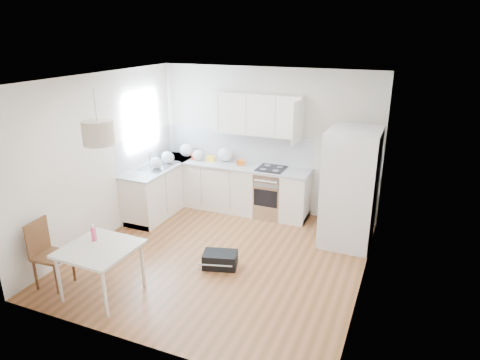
% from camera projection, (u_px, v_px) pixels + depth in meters
% --- Properties ---
extents(floor, '(4.20, 4.20, 0.00)m').
position_uv_depth(floor, '(221.00, 257.00, 6.60)').
color(floor, brown).
rests_on(floor, ground).
extents(ceiling, '(4.20, 4.20, 0.00)m').
position_uv_depth(ceiling, '(217.00, 79.00, 5.70)').
color(ceiling, white).
rests_on(ceiling, wall_back).
extents(wall_back, '(4.20, 0.00, 4.20)m').
position_uv_depth(wall_back, '(267.00, 141.00, 7.98)').
color(wall_back, silver).
rests_on(wall_back, floor).
extents(wall_left, '(0.00, 4.20, 4.20)m').
position_uv_depth(wall_left, '(102.00, 158.00, 6.91)').
color(wall_left, silver).
rests_on(wall_left, floor).
extents(wall_right, '(0.00, 4.20, 4.20)m').
position_uv_depth(wall_right, '(370.00, 195.00, 5.39)').
color(wall_right, silver).
rests_on(wall_right, floor).
extents(window_glassblock, '(0.02, 1.00, 1.00)m').
position_uv_depth(window_glassblock, '(142.00, 121.00, 7.78)').
color(window_glassblock, '#BFE0F9').
rests_on(window_glassblock, wall_left).
extents(cabinets_back, '(3.00, 0.60, 0.88)m').
position_uv_depth(cabinets_back, '(231.00, 187.00, 8.24)').
color(cabinets_back, white).
rests_on(cabinets_back, floor).
extents(cabinets_left, '(0.60, 1.80, 0.88)m').
position_uv_depth(cabinets_left, '(161.00, 189.00, 8.15)').
color(cabinets_left, white).
rests_on(cabinets_left, floor).
extents(counter_back, '(3.02, 0.64, 0.04)m').
position_uv_depth(counter_back, '(231.00, 165.00, 8.09)').
color(counter_back, '#A5A7AA').
rests_on(counter_back, cabinets_back).
extents(counter_left, '(0.64, 1.82, 0.04)m').
position_uv_depth(counter_left, '(160.00, 166.00, 8.00)').
color(counter_left, '#A5A7AA').
rests_on(counter_left, cabinets_left).
extents(backsplash_back, '(3.00, 0.01, 0.58)m').
position_uv_depth(backsplash_back, '(237.00, 145.00, 8.24)').
color(backsplash_back, white).
rests_on(backsplash_back, wall_back).
extents(backsplash_left, '(0.01, 1.80, 0.58)m').
position_uv_depth(backsplash_left, '(145.00, 149.00, 8.00)').
color(backsplash_left, white).
rests_on(backsplash_left, wall_left).
extents(upper_cabinets, '(1.70, 0.32, 0.75)m').
position_uv_depth(upper_cabinets, '(257.00, 114.00, 7.72)').
color(upper_cabinets, white).
rests_on(upper_cabinets, wall_back).
extents(range_oven, '(0.50, 0.61, 0.88)m').
position_uv_depth(range_oven, '(271.00, 193.00, 7.95)').
color(range_oven, '#B1B3B5').
rests_on(range_oven, floor).
extents(sink, '(0.50, 0.80, 0.16)m').
position_uv_depth(sink, '(158.00, 166.00, 7.95)').
color(sink, '#B1B3B5').
rests_on(sink, counter_left).
extents(refrigerator, '(0.90, 0.95, 1.89)m').
position_uv_depth(refrigerator, '(352.00, 188.00, 6.80)').
color(refrigerator, silver).
rests_on(refrigerator, floor).
extents(dining_table, '(0.91, 0.91, 0.69)m').
position_uv_depth(dining_table, '(100.00, 252.00, 5.49)').
color(dining_table, beige).
rests_on(dining_table, floor).
extents(dining_chair, '(0.43, 0.43, 0.94)m').
position_uv_depth(dining_chair, '(52.00, 255.00, 5.73)').
color(dining_chair, '#472C15').
rests_on(dining_chair, floor).
extents(drink_bottle, '(0.07, 0.07, 0.23)m').
position_uv_depth(drink_bottle, '(93.00, 233.00, 5.60)').
color(drink_bottle, '#EA4167').
rests_on(drink_bottle, dining_table).
extents(gym_bag, '(0.56, 0.45, 0.23)m').
position_uv_depth(gym_bag, '(220.00, 260.00, 6.30)').
color(gym_bag, black).
rests_on(gym_bag, floor).
extents(pendant_lamp, '(0.46, 0.46, 0.28)m').
position_uv_depth(pendant_lamp, '(98.00, 133.00, 5.00)').
color(pendant_lamp, '#BBAA90').
rests_on(pendant_lamp, ceiling).
extents(grocery_bag_a, '(0.29, 0.25, 0.26)m').
position_uv_depth(grocery_bag_a, '(187.00, 150.00, 8.49)').
color(grocery_bag_a, silver).
rests_on(grocery_bag_a, counter_back).
extents(grocery_bag_b, '(0.23, 0.20, 0.21)m').
position_uv_depth(grocery_bag_b, '(199.00, 155.00, 8.26)').
color(grocery_bag_b, silver).
rests_on(grocery_bag_b, counter_back).
extents(grocery_bag_c, '(0.29, 0.25, 0.26)m').
position_uv_depth(grocery_bag_c, '(225.00, 155.00, 8.19)').
color(grocery_bag_c, silver).
rests_on(grocery_bag_c, counter_back).
extents(grocery_bag_d, '(0.25, 0.21, 0.23)m').
position_uv_depth(grocery_bag_d, '(168.00, 157.00, 8.09)').
color(grocery_bag_d, silver).
rests_on(grocery_bag_d, counter_back).
extents(grocery_bag_e, '(0.24, 0.20, 0.21)m').
position_uv_depth(grocery_bag_e, '(156.00, 163.00, 7.78)').
color(grocery_bag_e, silver).
rests_on(grocery_bag_e, counter_left).
extents(snack_orange, '(0.17, 0.13, 0.10)m').
position_uv_depth(snack_orange, '(241.00, 163.00, 7.98)').
color(snack_orange, '#CD5512').
rests_on(snack_orange, counter_back).
extents(snack_yellow, '(0.16, 0.10, 0.11)m').
position_uv_depth(snack_yellow, '(211.00, 159.00, 8.20)').
color(snack_yellow, yellow).
rests_on(snack_yellow, counter_back).
extents(snack_red, '(0.20, 0.15, 0.12)m').
position_uv_depth(snack_red, '(197.00, 156.00, 8.34)').
color(snack_red, red).
rests_on(snack_red, counter_back).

